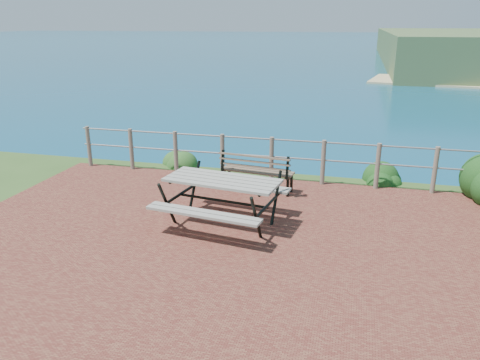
% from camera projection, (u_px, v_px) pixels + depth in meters
% --- Properties ---
extents(ground, '(10.00, 7.00, 0.12)m').
position_uv_depth(ground, '(233.00, 245.00, 7.60)').
color(ground, maroon).
rests_on(ground, ground).
extents(ocean, '(1200.00, 1200.00, 0.00)m').
position_uv_depth(ocean, '(360.00, 31.00, 191.24)').
color(ocean, '#135B76').
rests_on(ocean, ground).
extents(safety_railing, '(9.40, 0.10, 1.00)m').
position_uv_depth(safety_railing, '(272.00, 157.00, 10.49)').
color(safety_railing, '#6B5B4C').
rests_on(safety_railing, ground).
extents(picnic_table, '(2.07, 1.71, 0.84)m').
position_uv_depth(picnic_table, '(222.00, 196.00, 8.21)').
color(picnic_table, gray).
rests_on(picnic_table, ground).
extents(park_bench, '(1.57, 0.58, 0.87)m').
position_uv_depth(park_bench, '(258.00, 165.00, 9.86)').
color(park_bench, brown).
rests_on(park_bench, ground).
extents(shrub_lip_west, '(0.86, 0.86, 0.64)m').
position_uv_depth(shrub_lip_west, '(177.00, 162.00, 12.06)').
color(shrub_lip_west, '#26531F').
rests_on(shrub_lip_west, ground).
extents(shrub_lip_east, '(0.83, 0.83, 0.59)m').
position_uv_depth(shrub_lip_east, '(388.00, 181.00, 10.64)').
color(shrub_lip_east, '#123B15').
rests_on(shrub_lip_east, ground).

